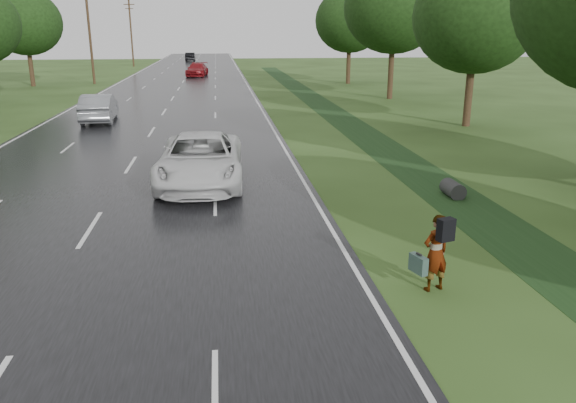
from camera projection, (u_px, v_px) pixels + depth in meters
The scene contains 16 objects.
road at pixel (177, 92), 50.92m from camera, with size 14.00×180.00×0.04m, color black.
edge_stripe_east at pixel (251, 91), 51.70m from camera, with size 0.12×180.00×0.01m, color silver.
edge_stripe_west at pixel (100, 93), 50.12m from camera, with size 0.12×180.00×0.01m, color silver.
center_line at pixel (177, 92), 50.91m from camera, with size 0.12×180.00×0.01m, color silver.
drainage_ditch at pixel (381, 145), 27.31m from camera, with size 2.20×120.00×0.56m.
utility_pole_far at pixel (90, 33), 57.82m from camera, with size 1.60×0.26×10.00m.
utility_pole_distant at pixel (131, 32), 86.29m from camera, with size 1.60×0.26×10.00m.
tree_east_c at pixel (476, 17), 31.34m from camera, with size 7.00×7.00×9.29m.
tree_east_d at pixel (394, 7), 44.28m from camera, with size 8.00×8.00×10.76m.
tree_east_f at pixel (350, 21), 57.77m from camera, with size 7.20×7.20×9.62m.
tree_west_f at pixel (25, 23), 54.99m from camera, with size 7.00×7.00×9.29m.
pedestrian at pixel (435, 252), 11.92m from camera, with size 0.89×0.68×1.72m.
white_pickup at pixel (200, 160), 20.25m from camera, with size 2.95×6.41×1.78m, color silver.
silver_sedan at pixel (99, 108), 34.22m from camera, with size 1.79×5.13×1.69m, color gray.
far_car_red at pixel (197, 70), 68.31m from camera, with size 2.23×5.49×1.59m, color maroon.
far_car_dark at pixel (190, 57), 101.82m from camera, with size 1.64×4.71×1.55m, color black.
Camera 1 is at (3.71, -7.45, 5.39)m, focal length 35.00 mm.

